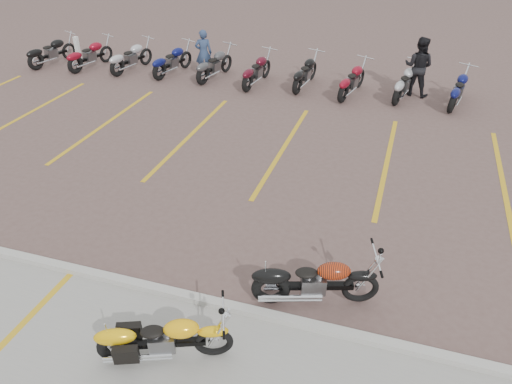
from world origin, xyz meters
TOP-DOWN VIEW (x-y plane):
  - ground at (0.00, 0.00)m, footprint 100.00×100.00m
  - curb at (0.00, -2.00)m, footprint 60.00×0.18m
  - parking_stripes at (0.00, 4.00)m, footprint 38.00×5.50m
  - yellow_cruiser at (0.14, -3.22)m, footprint 1.87×0.86m
  - flame_cruiser at (1.95, -1.42)m, footprint 2.04×0.78m
  - person_a at (-4.33, 8.88)m, footprint 0.72×0.61m
  - person_b at (3.10, 9.22)m, footprint 1.08×0.93m
  - bollard at (-9.71, 8.88)m, footprint 0.16×0.16m
  - bg_bike_row at (-3.05, 8.58)m, footprint 15.86×2.09m

SIDE VIEW (x-z plane):
  - ground at x=0.00m, z-range 0.00..0.00m
  - parking_stripes at x=0.00m, z-range 0.00..0.01m
  - curb at x=0.00m, z-range 0.00..0.12m
  - yellow_cruiser at x=0.14m, z-range 0.00..0.81m
  - flame_cruiser at x=1.95m, z-range 0.00..0.86m
  - bollard at x=-9.71m, z-range 0.00..1.00m
  - bg_bike_row at x=-3.05m, z-range 0.00..1.10m
  - person_a at x=-4.33m, z-range 0.00..1.67m
  - person_b at x=3.10m, z-range 0.00..1.92m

